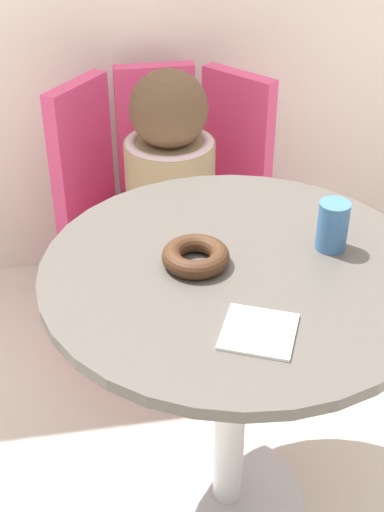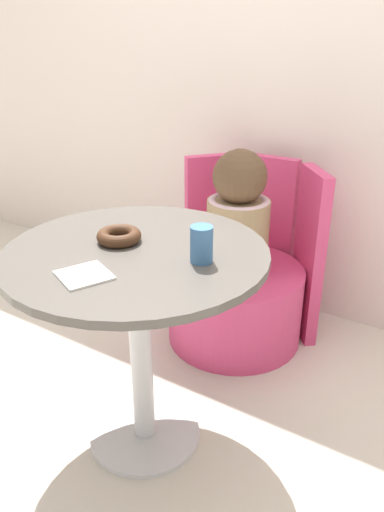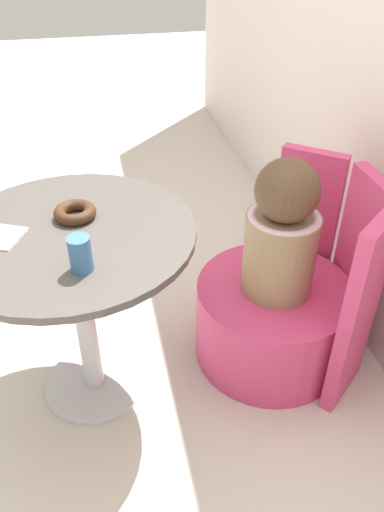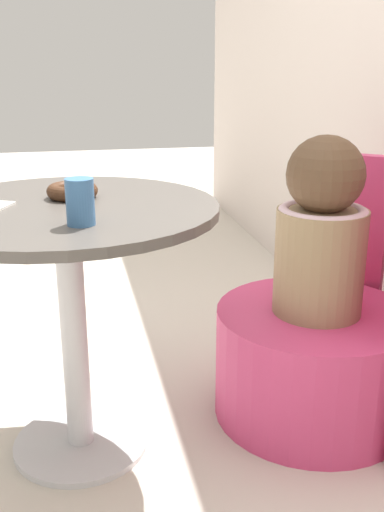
{
  "view_description": "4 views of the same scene",
  "coord_description": "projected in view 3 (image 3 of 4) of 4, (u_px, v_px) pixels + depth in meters",
  "views": [
    {
      "loc": [
        -0.31,
        -1.14,
        1.5
      ],
      "look_at": [
        -0.06,
        0.29,
        0.53
      ],
      "focal_mm": 50.0,
      "sensor_mm": 36.0,
      "label": 1
    },
    {
      "loc": [
        0.81,
        -1.05,
        1.29
      ],
      "look_at": [
        -0.04,
        0.29,
        0.56
      ],
      "focal_mm": 35.0,
      "sensor_mm": 36.0,
      "label": 2
    },
    {
      "loc": [
        1.29,
        0.07,
        1.53
      ],
      "look_at": [
        -0.01,
        0.35,
        0.57
      ],
      "focal_mm": 35.0,
      "sensor_mm": 36.0,
      "label": 3
    },
    {
      "loc": [
        1.47,
        -0.02,
        1.05
      ],
      "look_at": [
        -0.03,
        0.3,
        0.55
      ],
      "focal_mm": 42.0,
      "sensor_mm": 36.0,
      "label": 4
    }
  ],
  "objects": [
    {
      "name": "paper_napkin",
      "position": [
        0.0,
        237.0,
        1.49
      ],
      "size": [
        0.16,
        0.16,
        0.01
      ],
      "color": "white",
      "rests_on": "round_table"
    },
    {
      "name": "booth_backrest",
      "position": [
        337.0,
        270.0,
        1.89
      ],
      "size": [
        0.69,
        0.25,
        0.76
      ],
      "color": "#D13D70",
      "rests_on": "ground_plane"
    },
    {
      "name": "round_table",
      "position": [
        76.0,
        271.0,
        1.61
      ],
      "size": [
        0.77,
        0.77,
        0.71
      ],
      "color": "silver",
      "rests_on": "ground_plane"
    },
    {
      "name": "donut",
      "position": [
        75.0,
        212.0,
        1.57
      ],
      "size": [
        0.13,
        0.13,
        0.04
      ],
      "color": "#3D2314",
      "rests_on": "round_table"
    },
    {
      "name": "ground_plane",
      "position": [
        103.0,
        389.0,
        1.91
      ],
      "size": [
        12.0,
        12.0,
        0.0
      ],
      "primitive_type": "plane",
      "color": "beige"
    },
    {
      "name": "tub_chair",
      "position": [
        271.0,
        320.0,
        1.97
      ],
      "size": [
        0.59,
        0.59,
        0.34
      ],
      "color": "#D13D70",
      "rests_on": "ground_plane"
    },
    {
      "name": "child_figure",
      "position": [
        282.0,
        233.0,
        1.73
      ],
      "size": [
        0.26,
        0.26,
        0.52
      ],
      "color": "#937A56",
      "rests_on": "tub_chair"
    },
    {
      "name": "cup",
      "position": [
        80.0,
        254.0,
        1.33
      ],
      "size": [
        0.06,
        0.06,
        0.1
      ],
      "color": "#386699",
      "rests_on": "round_table"
    }
  ]
}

